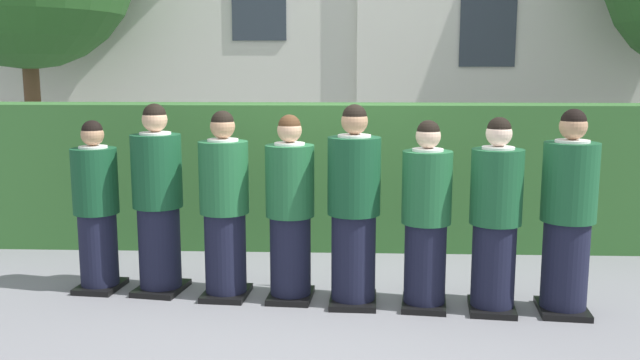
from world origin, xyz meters
TOP-DOWN VIEW (x-y plane):
  - ground_plane at (0.00, 0.00)m, footprint 60.00×60.00m
  - student_front_row_0 at (-2.00, 0.22)m, footprint 0.40×0.47m
  - student_front_row_1 at (-1.43, 0.19)m, footprint 0.46×0.56m
  - student_front_row_2 at (-0.83, 0.08)m, footprint 0.42×0.53m
  - student_front_row_3 at (-0.26, 0.04)m, footprint 0.41×0.48m
  - student_front_row_4 at (0.28, -0.06)m, footprint 0.44×0.53m
  - student_front_row_5 at (0.88, -0.12)m, footprint 0.41×0.49m
  - student_front_row_6 at (1.43, -0.19)m, footprint 0.42×0.50m
  - student_front_row_7 at (2.00, -0.20)m, footprint 0.43×0.51m
  - hedge at (0.00, 1.88)m, footprint 10.68×0.70m

SIDE VIEW (x-z plane):
  - ground_plane at x=0.00m, z-range 0.00..0.00m
  - student_front_row_0 at x=-2.00m, z-range -0.04..1.49m
  - student_front_row_5 at x=0.88m, z-range -0.04..1.53m
  - student_front_row_6 at x=1.43m, z-range -0.04..1.56m
  - student_front_row_3 at x=-0.26m, z-range -0.04..1.56m
  - student_front_row_2 at x=-0.83m, z-range -0.04..1.59m
  - student_front_row_7 at x=2.00m, z-range -0.04..1.62m
  - hedge at x=0.00m, z-range 0.00..1.59m
  - student_front_row_1 at x=-1.43m, z-range -0.04..1.64m
  - student_front_row_4 at x=0.28m, z-range -0.04..1.65m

